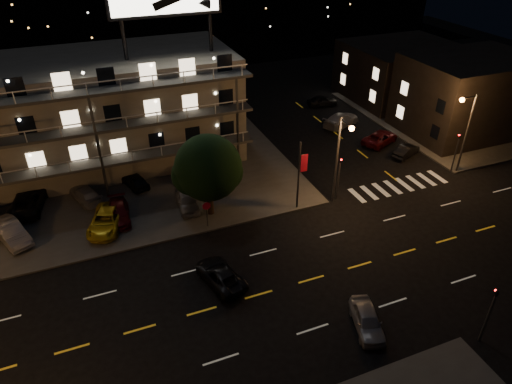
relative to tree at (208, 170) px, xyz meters
name	(u,v)px	position (x,y,z in m)	size (l,w,h in m)	color
ground	(285,287)	(2.25, -10.30, -4.40)	(140.00, 140.00, 0.00)	black
curb_nw	(60,185)	(-11.75, 9.70, -4.32)	(44.00, 24.00, 0.15)	#3A3937
curb_ne	(436,117)	(32.25, 9.70, -4.32)	(16.00, 24.00, 0.15)	#3A3937
motel	(91,112)	(-7.70, 13.58, 0.95)	(28.00, 13.80, 18.10)	gray
side_bldg_front	(468,95)	(32.24, 5.70, -0.15)	(14.06, 10.00, 8.50)	black
side_bldg_back	(401,71)	(32.24, 17.70, -0.90)	(14.06, 12.00, 7.00)	black
streetlight_nc	(340,153)	(10.75, -2.36, 0.56)	(0.44, 1.92, 8.00)	#2D2D30
streetlight_ne	(465,126)	(24.38, -2.00, 0.56)	(1.92, 0.44, 8.00)	#2D2D30
signal_nw	(339,174)	(11.25, -1.80, -1.83)	(0.20, 0.27, 4.60)	#2D2D30
signal_sw	(490,310)	(11.25, -18.80, -1.83)	(0.20, 0.27, 4.60)	#2D2D30
signal_ne	(457,149)	(24.25, -1.80, -1.83)	(0.27, 0.20, 4.60)	#2D2D30
banner_north	(300,174)	(7.33, -1.90, -0.97)	(0.83, 0.16, 6.40)	#2D2D30
stop_sign	(207,210)	(-0.75, -1.73, -2.69)	(0.91, 0.11, 2.61)	#2D2D30
tree	(208,170)	(0.00, 0.00, 0.00)	(5.68, 5.47, 7.15)	black
lot_car_1	(10,232)	(-15.45, 2.24, -3.48)	(1.62, 4.63, 1.53)	gray
lot_car_2	(106,220)	(-8.39, 1.17, -3.55)	(2.30, 5.00, 1.39)	gold
lot_car_3	(119,213)	(-7.30, 2.00, -3.63)	(1.74, 4.29, 1.24)	#4E0B0E
lot_car_4	(187,200)	(-1.59, 1.62, -3.54)	(1.66, 4.13, 1.41)	gray
lot_car_6	(28,201)	(-14.28, 6.50, -3.50)	(2.49, 5.41, 1.50)	black
lot_car_7	(85,194)	(-9.63, 6.02, -3.63)	(1.72, 4.23, 1.23)	gray
lot_car_8	(134,180)	(-5.23, 6.82, -3.61)	(1.50, 3.74, 1.27)	black
lot_car_9	(186,169)	(-0.27, 7.07, -3.60)	(1.36, 3.91, 1.29)	#4E0B0E
side_car_0	(406,151)	(22.15, 2.65, -3.79)	(1.29, 3.69, 1.22)	black
side_car_1	(380,138)	(21.39, 6.18, -3.73)	(2.22, 4.82, 1.34)	#4E0B0E
side_car_2	(341,120)	(19.88, 11.95, -3.63)	(2.16, 5.32, 1.54)	gray
side_car_3	(322,101)	(20.92, 18.42, -3.73)	(1.58, 3.93, 1.34)	black
road_car_east	(367,320)	(5.42, -15.39, -3.74)	(1.55, 3.84, 1.31)	gray
road_car_west	(220,275)	(-1.75, -8.14, -3.77)	(2.09, 4.53, 1.26)	black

